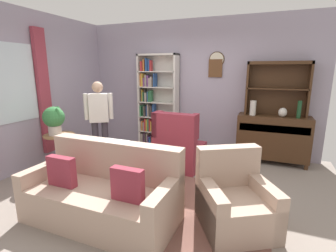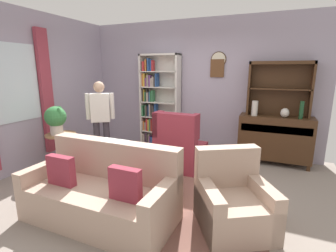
{
  "view_description": "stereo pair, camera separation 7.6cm",
  "coord_description": "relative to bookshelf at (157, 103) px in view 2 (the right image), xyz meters",
  "views": [
    {
      "loc": [
        1.44,
        -3.15,
        1.78
      ],
      "look_at": [
        0.1,
        0.2,
        0.95
      ],
      "focal_mm": 26.61,
      "sensor_mm": 36.0,
      "label": 1
    },
    {
      "loc": [
        1.51,
        -3.12,
        1.78
      ],
      "look_at": [
        0.1,
        0.2,
        0.95
      ],
      "focal_mm": 26.61,
      "sensor_mm": 36.0,
      "label": 2
    }
  ],
  "objects": [
    {
      "name": "wingback_chair",
      "position": [
        0.93,
        -1.02,
        -0.64
      ],
      "size": [
        0.82,
        0.84,
        1.05
      ],
      "color": "maroon",
      "rests_on": "ground_plane"
    },
    {
      "name": "coffee_table",
      "position": [
        0.85,
        -2.1,
        -0.67
      ],
      "size": [
        0.8,
        0.5,
        0.42
      ],
      "color": "#422816",
      "rests_on": "ground_plane"
    },
    {
      "name": "area_rug",
      "position": [
        1.11,
        -2.24,
        -1.01
      ],
      "size": [
        2.81,
        1.81,
        0.01
      ],
      "primitive_type": "cube",
      "color": "brown",
      "rests_on": "ground_plane"
    },
    {
      "name": "armchair_floral",
      "position": [
        2.11,
        -2.42,
        -0.73
      ],
      "size": [
        1.04,
        1.05,
        0.88
      ],
      "color": "tan",
      "rests_on": "ground_plane"
    },
    {
      "name": "potted_plant_large",
      "position": [
        -1.01,
        -1.94,
        -0.07
      ],
      "size": [
        0.36,
        0.36,
        0.5
      ],
      "color": "beige",
      "rests_on": "plant_stand"
    },
    {
      "name": "sideboard_hutch",
      "position": [
        2.51,
        0.03,
        0.54
      ],
      "size": [
        1.1,
        0.26,
        1.0
      ],
      "color": "#422816",
      "rests_on": "sideboard"
    },
    {
      "name": "wall_back",
      "position": [
        0.92,
        0.19,
        0.39
      ],
      "size": [
        5.0,
        0.09,
        2.8
      ],
      "color": "#A399AD",
      "rests_on": "ground_plane"
    },
    {
      "name": "bottle_wine",
      "position": [
        2.9,
        -0.17,
        0.06
      ],
      "size": [
        0.07,
        0.07,
        0.31
      ],
      "primitive_type": "cylinder",
      "color": "#194223",
      "rests_on": "sideboard"
    },
    {
      "name": "vase_tall",
      "position": [
        2.12,
        -0.16,
        0.04
      ],
      "size": [
        0.11,
        0.11,
        0.28
      ],
      "primitive_type": "cylinder",
      "color": "beige",
      "rests_on": "sideboard"
    },
    {
      "name": "vase_round",
      "position": [
        2.64,
        -0.15,
        -0.01
      ],
      "size": [
        0.15,
        0.15,
        0.17
      ],
      "primitive_type": "ellipsoid",
      "color": "beige",
      "rests_on": "sideboard"
    },
    {
      "name": "wall_left",
      "position": [
        -1.6,
        -1.98,
        0.38
      ],
      "size": [
        0.16,
        4.2,
        2.8
      ],
      "color": "#A399AD",
      "rests_on": "ground_plane"
    },
    {
      "name": "book_stack",
      "position": [
        0.85,
        -2.07,
        -0.55
      ],
      "size": [
        0.21,
        0.17,
        0.09
      ],
      "color": "gray",
      "rests_on": "coffee_table"
    },
    {
      "name": "person_reading",
      "position": [
        -0.52,
        -1.34,
        -0.11
      ],
      "size": [
        0.48,
        0.36,
        1.56
      ],
      "color": "#38333D",
      "rests_on": "ground_plane"
    },
    {
      "name": "couch_floral",
      "position": [
        0.62,
        -2.85,
        -0.71
      ],
      "size": [
        1.81,
        0.87,
        0.9
      ],
      "color": "tan",
      "rests_on": "ground_plane"
    },
    {
      "name": "bookshelf",
      "position": [
        0.0,
        0.0,
        0.0
      ],
      "size": [
        0.9,
        0.3,
        2.1
      ],
      "color": "silver",
      "rests_on": "ground_plane"
    },
    {
      "name": "plant_stand",
      "position": [
        -0.99,
        -1.89,
        -0.61
      ],
      "size": [
        0.52,
        0.52,
        0.66
      ],
      "color": "#997047",
      "rests_on": "ground_plane"
    },
    {
      "name": "ground_plane",
      "position": [
        0.91,
        -1.94,
        -1.03
      ],
      "size": [
        5.4,
        4.6,
        0.02
      ],
      "primitive_type": "cube",
      "color": "gray"
    },
    {
      "name": "sideboard",
      "position": [
        2.51,
        -0.08,
        -0.51
      ],
      "size": [
        1.3,
        0.45,
        0.92
      ],
      "color": "#422816",
      "rests_on": "ground_plane"
    }
  ]
}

